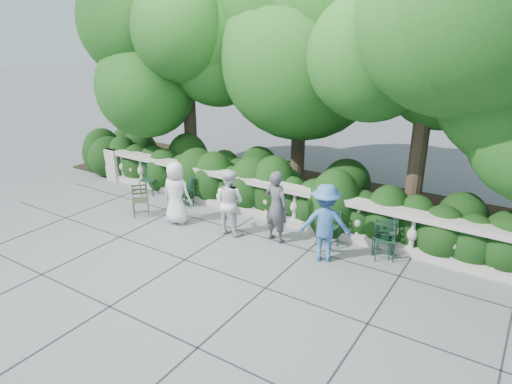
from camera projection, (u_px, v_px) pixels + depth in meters
The scene contains 15 objects.
ground at pixel (232, 247), 10.15m from camera, with size 90.00×90.00×0.00m, color #585C60.
balustrade at pixel (273, 202), 11.40m from camera, with size 12.00×0.44×1.00m.
shrub_hedge at pixel (295, 204), 12.51m from camera, with size 15.00×2.60×1.70m, color black, non-canonical shape.
tree_canopy at pixel (330, 55), 10.91m from camera, with size 15.04×6.52×6.78m.
chair_a at pixel (148, 196), 13.11m from camera, with size 0.44×0.48×0.84m, color black, non-canonical shape.
chair_b at pixel (181, 207), 12.34m from camera, with size 0.44×0.48×0.84m, color black, non-canonical shape.
chair_c at pixel (178, 206), 12.39m from camera, with size 0.44×0.48×0.84m, color black, non-canonical shape.
chair_d at pixel (380, 258), 9.70m from camera, with size 0.44×0.48×0.84m, color black, non-canonical shape.
chair_e at pixel (324, 247), 10.15m from camera, with size 0.44×0.48×0.84m, color black, non-canonical shape.
chair_f at pixel (384, 262), 9.54m from camera, with size 0.44×0.48×0.84m, color black, non-canonical shape.
chair_weathered at pixel (142, 218), 11.65m from camera, with size 0.44×0.48×0.84m, color black, non-canonical shape.
person_businessman at pixel (176, 193), 11.13m from camera, with size 0.77×0.50×1.57m, color silver.
person_woman_grey at pixel (276, 206), 10.19m from camera, with size 0.61×0.40×1.67m, color #444348.
person_casual_man at pixel (229, 202), 10.59m from camera, with size 0.77×0.60×1.57m, color silver.
person_older_blue at pixel (325, 223), 9.36m from camera, with size 1.08×0.62×1.68m, color #335F9B.
Camera 1 is at (5.37, -7.32, 4.75)m, focal length 32.00 mm.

